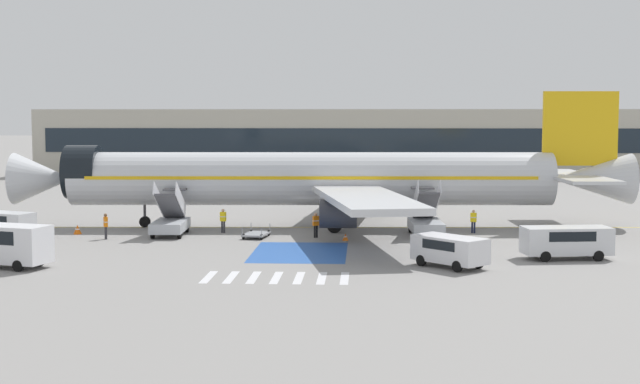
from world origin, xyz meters
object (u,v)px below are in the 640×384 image
at_px(airliner, 320,179).
at_px(traffic_cone_0, 345,237).
at_px(terminal_building, 376,143).
at_px(service_van_0, 4,242).
at_px(service_van_2, 450,248).
at_px(ground_crew_1, 106,224).
at_px(service_van_3, 566,240).
at_px(boarding_stairs_forward, 170,222).
at_px(fuel_tanker, 384,183).
at_px(ground_crew_2, 473,220).
at_px(boarding_stairs_aft, 426,221).
at_px(ground_crew_0, 316,223).
at_px(ground_crew_3, 223,219).
at_px(traffic_cone_1, 78,229).
at_px(baggage_cart, 256,234).
at_px(service_van_1, 2,222).

distance_m(airliner, traffic_cone_0, 8.15).
bearing_deg(terminal_building, service_van_0, -105.71).
relative_size(service_van_2, ground_crew_1, 2.48).
relative_size(service_van_2, service_van_3, 0.83).
bearing_deg(boarding_stairs_forward, fuel_tanker, 56.28).
bearing_deg(fuel_tanker, ground_crew_2, -173.49).
bearing_deg(service_van_0, boarding_stairs_aft, -43.57).
relative_size(ground_crew_0, ground_crew_3, 1.01).
distance_m(service_van_0, traffic_cone_1, 14.06).
xyz_separation_m(airliner, boarding_stairs_aft, (7.79, -4.21, -2.70)).
bearing_deg(boarding_stairs_forward, baggage_cart, -11.10).
distance_m(boarding_stairs_forward, terminal_building, 65.66).
height_order(service_van_3, ground_crew_2, service_van_3).
xyz_separation_m(boarding_stairs_forward, traffic_cone_0, (12.52, -2.02, -0.75)).
height_order(boarding_stairs_forward, ground_crew_3, boarding_stairs_forward).
distance_m(boarding_stairs_forward, service_van_1, 11.48).
height_order(ground_crew_0, traffic_cone_1, ground_crew_0).
xyz_separation_m(airliner, traffic_cone_0, (2.13, -7.07, -3.46)).
distance_m(fuel_tanker, ground_crew_3, 27.48).
distance_m(boarding_stairs_aft, traffic_cone_0, 6.39).
distance_m(service_van_0, ground_crew_3, 18.23).
height_order(boarding_stairs_forward, service_van_0, boarding_stairs_forward).
height_order(boarding_stairs_aft, traffic_cone_1, boarding_stairs_aft).
bearing_deg(ground_crew_0, ground_crew_1, -24.20).
distance_m(airliner, fuel_tanker, 21.84).
bearing_deg(baggage_cart, ground_crew_3, 145.49).
height_order(ground_crew_1, ground_crew_2, ground_crew_1).
distance_m(service_van_3, ground_crew_1, 30.62).
relative_size(service_van_3, baggage_cart, 1.94).
relative_size(service_van_1, traffic_cone_0, 10.24).
xyz_separation_m(boarding_stairs_forward, service_van_3, (25.82, -9.21, 0.18)).
height_order(fuel_tanker, terminal_building, terminal_building).
relative_size(service_van_2, traffic_cone_1, 6.63).
bearing_deg(traffic_cone_0, ground_crew_2, 24.91).
height_order(service_van_3, ground_crew_3, service_van_3).
xyz_separation_m(airliner, ground_crew_2, (11.33, -2.80, -2.73)).
bearing_deg(ground_crew_2, service_van_0, 47.72).
relative_size(boarding_stairs_forward, baggage_cart, 1.91).
bearing_deg(ground_crew_2, service_van_2, 96.24).
distance_m(ground_crew_1, ground_crew_3, 8.44).
bearing_deg(ground_crew_1, boarding_stairs_aft, -109.72).
relative_size(traffic_cone_0, terminal_building, 0.01).
distance_m(service_van_1, baggage_cart, 17.60).
bearing_deg(traffic_cone_0, ground_crew_1, -179.17).
bearing_deg(service_van_0, ground_crew_1, 3.88).
distance_m(boarding_stairs_forward, ground_crew_2, 21.84).
relative_size(baggage_cart, terminal_building, 0.03).
bearing_deg(ground_crew_2, baggage_cart, 29.78).
xyz_separation_m(service_van_2, ground_crew_0, (-8.19, 11.74, -0.05)).
distance_m(boarding_stairs_forward, service_van_2, 22.41).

